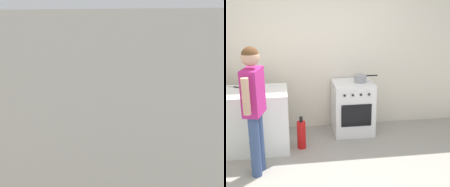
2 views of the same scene
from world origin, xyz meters
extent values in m
plane|color=gray|center=(0.00, 0.00, 0.00)|extent=(8.00, 8.00, 0.00)
cube|color=silver|center=(0.00, 1.95, 1.30)|extent=(6.00, 0.10, 2.60)
cube|color=white|center=(-1.35, 1.20, 0.45)|extent=(1.30, 0.70, 0.90)
cube|color=white|center=(0.35, 1.58, 0.42)|extent=(0.64, 0.60, 0.85)
cube|color=black|center=(0.35, 1.27, 0.40)|extent=(0.48, 0.01, 0.36)
cylinder|color=black|center=(0.21, 1.46, 0.85)|extent=(0.20, 0.20, 0.01)
cylinder|color=black|center=(0.49, 1.46, 0.85)|extent=(0.20, 0.20, 0.01)
cylinder|color=black|center=(0.21, 1.70, 0.85)|extent=(0.20, 0.20, 0.01)
cylinder|color=black|center=(0.49, 1.70, 0.85)|extent=(0.20, 0.20, 0.01)
cylinder|color=black|center=(0.16, 1.26, 0.74)|extent=(0.04, 0.02, 0.04)
cylinder|color=black|center=(0.29, 1.26, 0.74)|extent=(0.04, 0.02, 0.04)
cylinder|color=black|center=(0.41, 1.26, 0.74)|extent=(0.04, 0.02, 0.04)
cylinder|color=black|center=(0.54, 1.26, 0.74)|extent=(0.04, 0.02, 0.04)
cylinder|color=gray|center=(0.47, 1.59, 0.91)|extent=(0.20, 0.20, 0.12)
cylinder|color=black|center=(0.66, 1.59, 0.95)|extent=(0.18, 0.02, 0.02)
cube|color=silver|center=(-1.52, 1.45, 0.90)|extent=(0.10, 0.07, 0.01)
cube|color=black|center=(-1.43, 1.40, 0.91)|extent=(0.11, 0.07, 0.01)
cylinder|color=#384C7A|center=(-1.13, 0.40, 0.41)|extent=(0.13, 0.13, 0.82)
cylinder|color=#384C7A|center=(-1.09, 0.56, 0.41)|extent=(0.13, 0.13, 0.82)
cube|color=#B7267A|center=(-1.11, 0.48, 1.11)|extent=(0.28, 0.38, 0.58)
cylinder|color=tan|center=(-1.17, 0.25, 1.13)|extent=(0.09, 0.09, 0.44)
cylinder|color=tan|center=(-1.05, 0.71, 1.13)|extent=(0.09, 0.09, 0.44)
sphere|color=tan|center=(-1.11, 0.48, 1.54)|extent=(0.22, 0.22, 0.22)
sphere|color=brown|center=(-1.11, 0.48, 1.56)|extent=(0.21, 0.21, 0.21)
cylinder|color=red|center=(-0.52, 1.10, 0.21)|extent=(0.13, 0.13, 0.42)
cylinder|color=black|center=(-0.52, 1.10, 0.46)|extent=(0.05, 0.05, 0.08)
camera|label=1|loc=(-4.33, -0.03, 2.52)|focal=35.00mm
camera|label=2|loc=(-0.69, -3.60, 2.37)|focal=55.00mm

